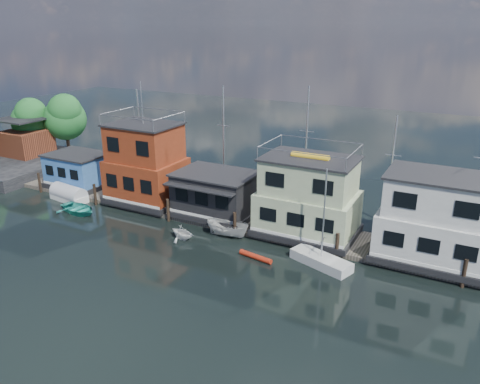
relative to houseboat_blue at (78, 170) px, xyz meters
The scene contains 16 objects.
ground 21.75m from the houseboat_blue, 33.69° to the right, with size 160.00×160.00×0.00m, color black.
dock 18.11m from the houseboat_blue, ahead, with size 48.00×5.00×0.40m, color #595147.
houseboat_blue is the anchor object (origin of this frame).
houseboat_red 9.69m from the houseboat_blue, ahead, with size 7.40×5.90×11.86m.
houseboat_dark 17.50m from the houseboat_blue, ahead, with size 7.40×6.10×4.06m.
houseboat_green 26.53m from the houseboat_blue, ahead, with size 8.40×5.90×7.03m.
houseboat_white 36.52m from the houseboat_blue, ahead, with size 8.40×5.90×6.66m.
pilings 17.92m from the houseboat_blue, ahead, with size 42.28×0.28×2.20m.
background_masts 23.77m from the houseboat_blue, 14.77° to the left, with size 36.40×0.16×12.00m.
shore 13.32m from the houseboat_blue, 163.07° to the left, with size 12.40×15.72×8.24m.
day_sailer 29.61m from the houseboat_blue, ahead, with size 5.13×3.12×7.67m.
dinghy_teal 7.49m from the houseboat_blue, 45.87° to the right, with size 3.04×4.26×0.88m, color teal.
red_kayak 25.18m from the houseboat_blue, 13.26° to the right, with size 0.42×0.42×2.88m, color #AB2612.
motorboat 20.85m from the houseboat_blue, ahead, with size 1.49×3.97×1.53m, color beige.
dinghy_white 18.18m from the houseboat_blue, 17.33° to the right, with size 2.06×2.39×1.26m, color white.
tarp_runabout 3.89m from the houseboat_blue, 62.29° to the right, with size 4.53×2.30×1.76m.
Camera 1 is at (20.45, -23.16, 17.37)m, focal length 35.00 mm.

